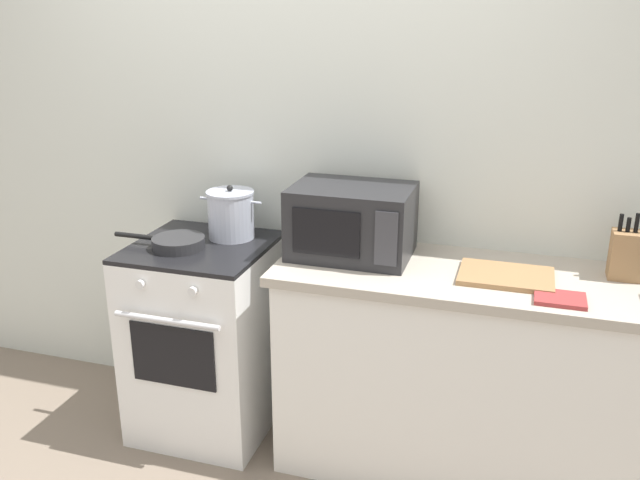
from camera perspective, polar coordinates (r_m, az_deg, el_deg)
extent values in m
cube|color=silver|center=(3.07, 3.67, 6.43)|extent=(4.40, 0.10, 2.50)
cube|color=white|center=(2.96, 13.23, -11.48)|extent=(1.64, 0.56, 0.88)
cube|color=#ADA393|center=(2.76, 13.95, -3.23)|extent=(1.70, 0.60, 0.04)
cube|color=white|center=(3.23, -9.62, -8.26)|extent=(0.60, 0.60, 0.90)
cube|color=black|center=(3.05, -10.10, -0.57)|extent=(0.60, 0.60, 0.02)
cube|color=black|center=(2.97, -12.34, -9.58)|extent=(0.39, 0.01, 0.28)
cylinder|color=silver|center=(2.87, -12.84, -6.65)|extent=(0.48, 0.02, 0.02)
cylinder|color=silver|center=(2.88, -14.95, -3.63)|extent=(0.04, 0.02, 0.04)
cylinder|color=silver|center=(2.77, -10.71, -4.27)|extent=(0.04, 0.02, 0.04)
cylinder|color=silver|center=(3.09, -7.53, 2.05)|extent=(0.21, 0.21, 0.21)
cylinder|color=silver|center=(3.06, -7.62, 4.01)|extent=(0.22, 0.22, 0.01)
sphere|color=black|center=(3.06, -7.64, 4.37)|extent=(0.03, 0.03, 0.03)
cylinder|color=silver|center=(3.13, -9.68, 3.51)|extent=(0.05, 0.01, 0.01)
cylinder|color=silver|center=(3.02, -5.43, 3.16)|extent=(0.05, 0.01, 0.01)
cylinder|color=#28282B|center=(3.01, -11.87, -0.24)|extent=(0.23, 0.23, 0.05)
cylinder|color=black|center=(3.12, -15.35, 0.33)|extent=(0.20, 0.02, 0.02)
cube|color=#232326|center=(2.84, 2.72, 1.61)|extent=(0.50, 0.36, 0.30)
cube|color=black|center=(2.69, 0.49, 0.60)|extent=(0.28, 0.01, 0.19)
cube|color=#38383D|center=(2.63, 5.61, 0.09)|extent=(0.09, 0.01, 0.22)
cube|color=#997047|center=(2.73, 15.44, -2.95)|extent=(0.36, 0.26, 0.02)
cube|color=#997047|center=(2.86, 24.56, -1.19)|extent=(0.13, 0.10, 0.19)
cylinder|color=black|center=(2.82, 24.07, 1.36)|extent=(0.02, 0.02, 0.07)
cylinder|color=black|center=(2.82, 24.62, 1.18)|extent=(0.02, 0.02, 0.06)
cylinder|color=black|center=(2.82, 25.21, 1.31)|extent=(0.02, 0.02, 0.08)
cube|color=#993333|center=(2.59, 19.63, -4.69)|extent=(0.18, 0.14, 0.02)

